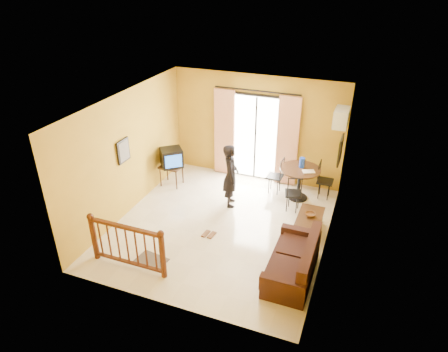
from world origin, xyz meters
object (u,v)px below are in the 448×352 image
at_px(coffee_table, 309,221).
at_px(standing_person, 231,176).
at_px(dining_table, 300,175).
at_px(sofa, 295,264).
at_px(television, 172,158).

bearing_deg(coffee_table, standing_person, 166.98).
height_order(dining_table, sofa, dining_table).
height_order(dining_table, standing_person, standing_person).
relative_size(television, coffee_table, 0.77).
xyz_separation_m(television, dining_table, (3.21, 0.51, -0.14)).
bearing_deg(dining_table, television, -170.89).
bearing_deg(television, dining_table, -30.28).
xyz_separation_m(dining_table, standing_person, (-1.46, -0.87, 0.13)).
bearing_deg(dining_table, sofa, -79.74).
distance_m(dining_table, sofa, 2.91).
height_order(television, sofa, television).
height_order(coffee_table, sofa, sofa).
bearing_deg(dining_table, standing_person, -149.26).
bearing_deg(television, coffee_table, -51.75).
relative_size(dining_table, coffee_table, 1.06).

